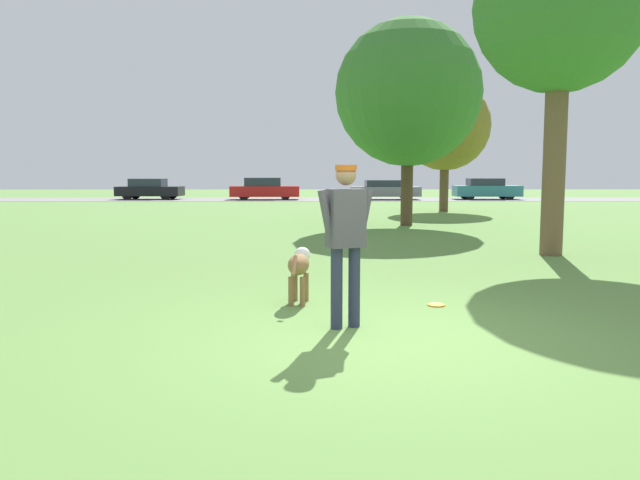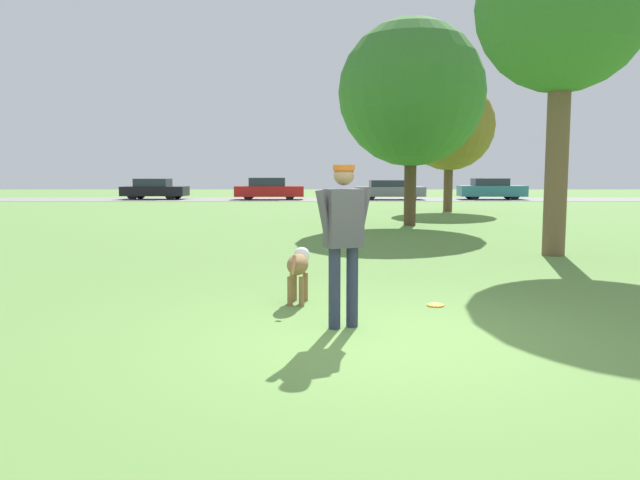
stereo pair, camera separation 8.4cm
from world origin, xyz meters
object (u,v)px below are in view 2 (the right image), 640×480
object	(u,v)px
parked_car_red	(270,189)
parked_car_teal	(493,189)
person	(345,232)
parked_car_black	(156,189)
dog	(300,266)
parked_car_grey	(391,190)
tree_far_right	(451,126)
tree_mid_center	(413,93)
frisbee	(437,305)
tree_near_right	(565,8)

from	to	relation	value
parked_car_red	parked_car_teal	distance (m)	14.44
person	parked_car_black	bearing A→B (deg)	83.09
dog	parked_car_teal	size ratio (longest dim) A/B	0.24
person	parked_car_red	size ratio (longest dim) A/B	0.40
parked_car_black	parked_car_grey	bearing A→B (deg)	0.75
tree_far_right	parked_car_teal	world-z (taller)	tree_far_right
person	tree_far_right	xyz separation A→B (m)	(5.46, 21.14, 2.72)
parked_car_black	dog	bearing A→B (deg)	-69.70
dog	tree_far_right	world-z (taller)	tree_far_right
dog	parked_car_black	xyz separation A→B (m)	(-10.54, 32.74, 0.18)
tree_far_right	tree_mid_center	size ratio (longest dim) A/B	0.88
parked_car_grey	tree_far_right	bearing A→B (deg)	-85.68
parked_car_teal	person	bearing A→B (deg)	-106.28
dog	frisbee	size ratio (longest dim) A/B	4.54
dog	parked_car_grey	bearing A→B (deg)	-2.07
parked_car_grey	person	bearing A→B (deg)	-98.45
person	parked_car_black	world-z (taller)	person
tree_near_right	parked_car_black	distance (m)	32.37
person	dog	distance (m)	1.57
person	dog	xyz separation A→B (m)	(-0.54, 1.36, -0.57)
tree_near_right	parked_car_red	bearing A→B (deg)	106.46
tree_near_right	tree_mid_center	bearing A→B (deg)	104.45
tree_near_right	parked_car_teal	xyz separation A→B (m)	(6.31, 27.80, -4.29)
parked_car_red	parked_car_black	bearing A→B (deg)	174.76
parked_car_black	parked_car_grey	distance (m)	15.31
tree_near_right	parked_car_black	size ratio (longest dim) A/B	1.60
frisbee	parked_car_red	world-z (taller)	parked_car_red
parked_car_black	tree_near_right	bearing A→B (deg)	-58.34
parked_car_teal	parked_car_black	bearing A→B (deg)	-179.01
parked_car_black	person	bearing A→B (deg)	-69.55
person	tree_near_right	bearing A→B (deg)	28.20
parked_car_grey	parked_car_black	bearing A→B (deg)	177.01
frisbee	parked_car_red	distance (m)	32.85
parked_car_grey	tree_mid_center	bearing A→B (deg)	-95.74
tree_far_right	parked_car_black	size ratio (longest dim) A/B	1.37
dog	frisbee	bearing A→B (deg)	-91.00
tree_mid_center	parked_car_black	size ratio (longest dim) A/B	1.56
dog	tree_far_right	xyz separation A→B (m)	(5.99, 19.78, 3.29)
frisbee	tree_mid_center	bearing A→B (deg)	83.37
tree_near_right	tree_far_right	bearing A→B (deg)	86.66
tree_far_right	parked_car_teal	distance (m)	14.21
dog	tree_mid_center	xyz separation A→B (m)	(3.20, 12.17, 3.75)
person	tree_mid_center	size ratio (longest dim) A/B	0.27
frisbee	parked_car_teal	distance (m)	34.17
frisbee	parked_car_grey	world-z (taller)	parked_car_grey
parked_car_black	parked_car_teal	xyz separation A→B (m)	(21.97, -0.21, 0.01)
frisbee	tree_far_right	distance (m)	20.79
tree_far_right	tree_near_right	xyz separation A→B (m)	(-0.88, -15.04, 1.19)
parked_car_black	parked_car_teal	size ratio (longest dim) A/B	0.99
person	tree_far_right	world-z (taller)	tree_far_right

